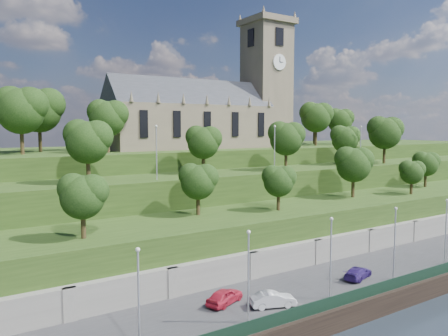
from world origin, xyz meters
TOP-DOWN VIEW (x-y plane):
  - ground at (0.00, 0.00)m, footprint 320.00×320.00m
  - promenade at (0.00, 6.00)m, footprint 160.00×12.00m
  - quay_wall at (0.00, -0.05)m, footprint 160.00×0.50m
  - fence at (0.00, 0.60)m, footprint 160.00×0.10m
  - retaining_wall at (0.00, 11.97)m, footprint 160.00×2.10m
  - embankment_lower at (0.00, 18.00)m, footprint 160.00×12.00m
  - embankment_upper at (0.00, 29.00)m, footprint 160.00×10.00m
  - hilltop at (0.00, 50.00)m, footprint 160.00×32.00m
  - church at (0.79, 45.98)m, footprint 38.60×12.35m
  - trees_lower at (1.54, 18.30)m, footprint 68.06×8.37m
  - trees_upper at (4.89, 27.96)m, footprint 62.84×8.48m
  - trees_hilltop at (-1.72, 44.83)m, footprint 74.91×16.05m
  - lamp_posts_promenade at (-2.00, 2.50)m, footprint 60.36×0.36m
  - lamp_posts_upper at (0.00, 26.00)m, footprint 40.36×0.36m
  - car_left at (-21.52, 7.01)m, footprint 4.72×3.28m
  - car_middle at (-18.06, 3.94)m, footprint 4.61×2.93m
  - car_right at (-5.08, 4.87)m, footprint 4.85×3.11m

SIDE VIEW (x-z plane):
  - ground at x=0.00m, z-range 0.00..0.00m
  - promenade at x=0.00m, z-range 0.00..2.00m
  - quay_wall at x=0.00m, z-range 0.00..2.20m
  - retaining_wall at x=0.00m, z-range 0.00..5.00m
  - fence at x=0.00m, z-range 2.00..3.20m
  - car_right at x=-5.08m, z-range 2.00..3.31m
  - car_middle at x=-18.06m, z-range 2.00..3.44m
  - car_left at x=-21.52m, z-range 2.00..3.49m
  - embankment_lower at x=0.00m, z-range 0.00..8.00m
  - embankment_upper at x=0.00m, z-range 0.00..12.00m
  - lamp_posts_promenade at x=-2.00m, z-range 2.61..10.82m
  - hilltop at x=0.00m, z-range 0.00..15.00m
  - trees_lower at x=1.54m, z-range 8.62..16.62m
  - lamp_posts_upper at x=0.00m, z-range 12.60..19.86m
  - trees_upper at x=4.89m, z-range 12.95..22.09m
  - trees_hilltop at x=-1.72m, z-range 16.30..26.70m
  - church at x=0.79m, z-range 8.72..36.32m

